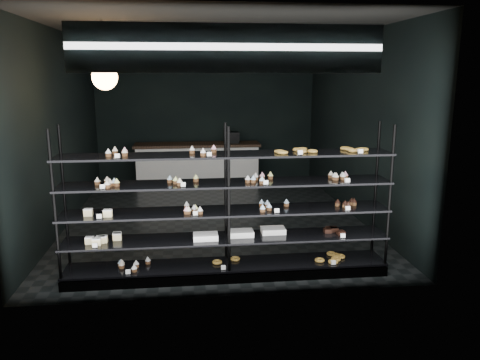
# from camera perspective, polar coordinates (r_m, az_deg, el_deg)

# --- Properties ---
(room) EXTENTS (5.01, 6.01, 3.20)m
(room) POSITION_cam_1_polar(r_m,az_deg,el_deg) (7.99, -3.23, 6.35)
(room) COLOR black
(room) RESTS_ON ground
(display_shelf) EXTENTS (4.00, 0.50, 1.91)m
(display_shelf) POSITION_cam_1_polar(r_m,az_deg,el_deg) (5.80, -1.74, -5.90)
(display_shelf) COLOR black
(display_shelf) RESTS_ON room
(signage) EXTENTS (3.30, 0.05, 0.50)m
(signage) POSITION_cam_1_polar(r_m,az_deg,el_deg) (5.03, -1.38, 15.77)
(signage) COLOR #0C2040
(signage) RESTS_ON room
(pendant_lamp) EXTENTS (0.34, 0.34, 0.90)m
(pendant_lamp) POSITION_cam_1_polar(r_m,az_deg,el_deg) (6.61, -16.16, 11.96)
(pendant_lamp) COLOR black
(pendant_lamp) RESTS_ON room
(service_counter) EXTENTS (2.80, 0.65, 1.23)m
(service_counter) POSITION_cam_1_polar(r_m,az_deg,el_deg) (10.62, -5.12, 1.91)
(service_counter) COLOR beige
(service_counter) RESTS_ON room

